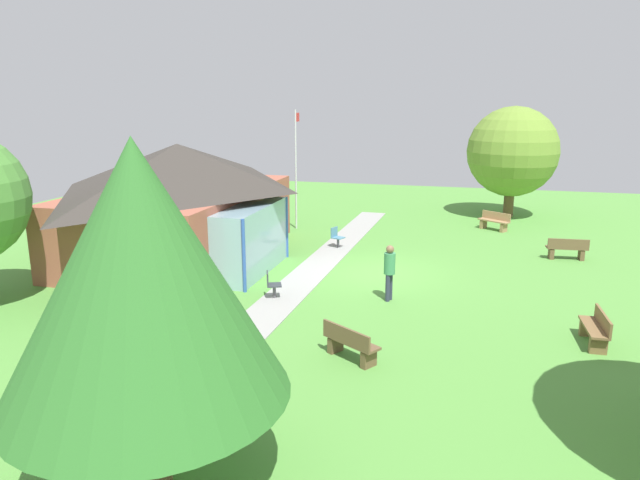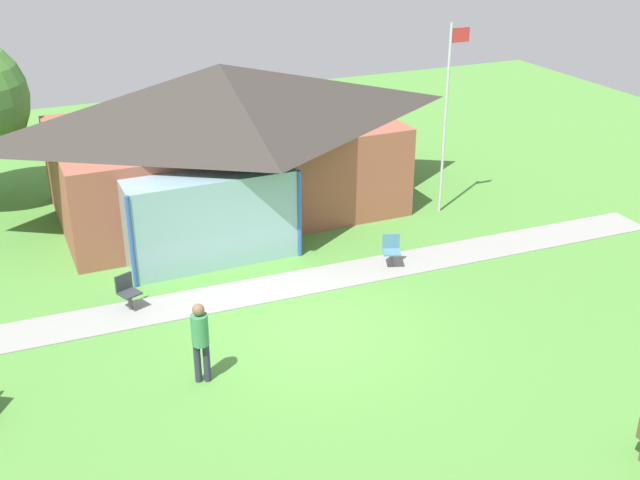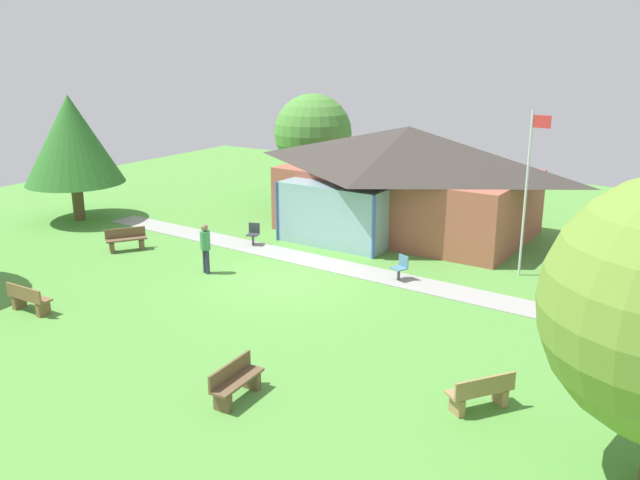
% 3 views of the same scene
% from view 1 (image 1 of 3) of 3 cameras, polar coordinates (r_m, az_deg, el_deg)
% --- Properties ---
extents(ground_plane, '(44.00, 44.00, 0.00)m').
position_cam_1_polar(ground_plane, '(20.54, 5.48, -3.25)').
color(ground_plane, '#54933D').
extents(pavilion, '(10.69, 7.58, 4.37)m').
position_cam_1_polar(pavilion, '(22.84, -13.50, 4.01)').
color(pavilion, '#A35642').
rests_on(pavilion, ground_plane).
extents(footpath, '(22.02, 1.92, 0.03)m').
position_cam_1_polar(footpath, '(20.98, -0.48, -2.77)').
color(footpath, '#999993').
rests_on(footpath, ground_plane).
extents(flagpole, '(0.64, 0.08, 5.56)m').
position_cam_1_polar(flagpole, '(27.04, -2.40, 7.54)').
color(flagpole, silver).
rests_on(flagpole, ground_plane).
extents(bench_lawn_far_right, '(1.22, 1.48, 0.84)m').
position_cam_1_polar(bench_lawn_far_right, '(28.30, 16.92, 1.76)').
color(bench_lawn_far_right, '#9E7A51').
rests_on(bench_lawn_far_right, ground_plane).
extents(bench_front_left, '(1.52, 0.50, 0.84)m').
position_cam_1_polar(bench_front_left, '(16.04, 25.71, -8.01)').
color(bench_front_left, brown).
rests_on(bench_front_left, ground_plane).
extents(bench_mid_left, '(1.19, 1.50, 0.84)m').
position_cam_1_polar(bench_mid_left, '(13.70, 3.01, -10.26)').
color(bench_mid_left, brown).
rests_on(bench_mid_left, ground_plane).
extents(bench_front_right, '(0.56, 1.53, 0.84)m').
position_cam_1_polar(bench_front_right, '(23.97, 23.32, -0.86)').
color(bench_front_right, brown).
rests_on(bench_front_right, ground_plane).
extents(patio_chair_lawn_spare, '(0.57, 0.57, 0.86)m').
position_cam_1_polar(patio_chair_lawn_spare, '(23.77, 1.68, 0.19)').
color(patio_chair_lawn_spare, teal).
rests_on(patio_chair_lawn_spare, ground_plane).
extents(patio_chair_west, '(0.57, 0.57, 0.86)m').
position_cam_1_polar(patio_chair_west, '(17.76, -4.78, -4.55)').
color(patio_chair_west, '#33383D').
rests_on(patio_chair_west, ground_plane).
extents(visitor_strolling_lawn, '(0.34, 0.34, 1.74)m').
position_cam_1_polar(visitor_strolling_lawn, '(17.50, 6.92, -2.81)').
color(visitor_strolling_lawn, '#2D3347').
rests_on(visitor_strolling_lawn, ground_plane).
extents(tree_far_east, '(4.61, 4.61, 5.71)m').
position_cam_1_polar(tree_far_east, '(31.43, 18.59, 8.30)').
color(tree_far_east, brown).
rests_on(tree_far_east, ground_plane).
extents(tree_west_hedge, '(4.25, 4.25, 5.50)m').
position_cam_1_polar(tree_west_hedge, '(8.58, -17.37, -3.09)').
color(tree_west_hedge, brown).
rests_on(tree_west_hedge, ground_plane).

